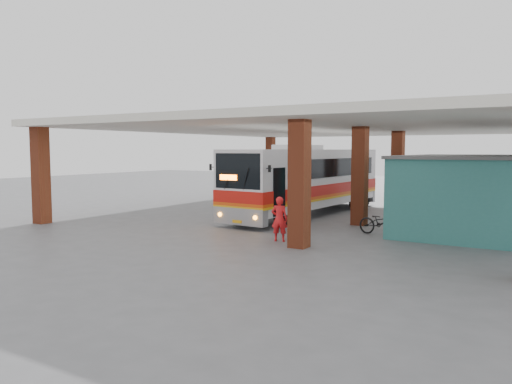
{
  "coord_description": "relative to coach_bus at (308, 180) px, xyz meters",
  "views": [
    {
      "loc": [
        10.49,
        -18.17,
        3.33
      ],
      "look_at": [
        -0.55,
        0.0,
        1.53
      ],
      "focal_mm": 35.0,
      "sensor_mm": 36.0,
      "label": 1
    }
  ],
  "objects": [
    {
      "name": "ground",
      "position": [
        0.52,
        -5.07,
        -1.78
      ],
      "size": [
        90.0,
        90.0,
        0.0
      ],
      "primitive_type": "plane",
      "color": "#515154",
      "rests_on": "ground"
    },
    {
      "name": "brick_columns",
      "position": [
        1.95,
        -0.07,
        0.4
      ],
      "size": [
        20.1,
        21.6,
        4.35
      ],
      "color": "#9C3E22",
      "rests_on": "ground"
    },
    {
      "name": "canopy_roof",
      "position": [
        1.02,
        1.43,
        2.72
      ],
      "size": [
        21.0,
        23.0,
        0.3
      ],
      "primitive_type": "cube",
      "color": "silver",
      "rests_on": "brick_columns"
    },
    {
      "name": "shop_building",
      "position": [
        8.01,
        -1.07,
        -0.21
      ],
      "size": [
        5.2,
        8.2,
        3.11
      ],
      "color": "#2C6E69",
      "rests_on": "ground"
    },
    {
      "name": "coach_bus",
      "position": [
        0.0,
        0.0,
        0.0
      ],
      "size": [
        3.25,
        12.4,
        3.58
      ],
      "rotation": [
        0.0,
        0.0,
        -0.06
      ],
      "color": "silver",
      "rests_on": "ground"
    },
    {
      "name": "motorcycle",
      "position": [
        5.22,
        -4.25,
        -1.26
      ],
      "size": [
        2.04,
        1.02,
        1.03
      ],
      "primitive_type": "imported",
      "rotation": [
        0.0,
        0.0,
        1.39
      ],
      "color": "black",
      "rests_on": "ground"
    },
    {
      "name": "pedestrian",
      "position": [
        2.4,
        -7.42,
        -0.95
      ],
      "size": [
        0.69,
        0.55,
        1.64
      ],
      "primitive_type": "imported",
      "rotation": [
        0.0,
        0.0,
        3.44
      ],
      "color": "red",
      "rests_on": "ground"
    },
    {
      "name": "red_chair",
      "position": [
        4.98,
        1.46,
        -1.41
      ],
      "size": [
        0.51,
        0.51,
        0.81
      ],
      "rotation": [
        0.0,
        0.0,
        0.23
      ],
      "color": "#B51318",
      "rests_on": "ground"
    }
  ]
}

